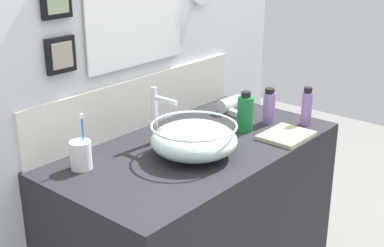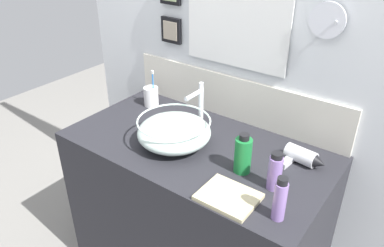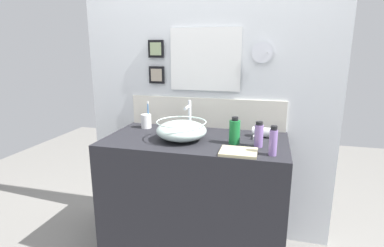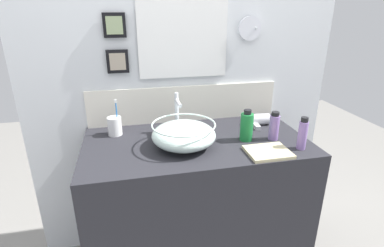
{
  "view_description": "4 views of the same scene",
  "coord_description": "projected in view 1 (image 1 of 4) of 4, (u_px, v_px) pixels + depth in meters",
  "views": [
    {
      "loc": [
        -1.49,
        -1.25,
        1.68
      ],
      "look_at": [
        -0.02,
        0.0,
        0.96
      ],
      "focal_mm": 50.0,
      "sensor_mm": 36.0,
      "label": 1
    },
    {
      "loc": [
        0.83,
        -1.15,
        1.77
      ],
      "look_at": [
        -0.02,
        0.0,
        0.96
      ],
      "focal_mm": 35.0,
      "sensor_mm": 36.0,
      "label": 2
    },
    {
      "loc": [
        0.46,
        -1.85,
        1.43
      ],
      "look_at": [
        -0.02,
        0.0,
        0.96
      ],
      "focal_mm": 28.0,
      "sensor_mm": 36.0,
      "label": 3
    },
    {
      "loc": [
        -0.34,
        -1.42,
        1.53
      ],
      "look_at": [
        -0.02,
        0.0,
        0.96
      ],
      "focal_mm": 28.0,
      "sensor_mm": 36.0,
      "label": 4
    }
  ],
  "objects": [
    {
      "name": "glass_bowl_sink",
      "position": [
        194.0,
        139.0,
        1.99
      ],
      "size": [
        0.33,
        0.33,
        0.13
      ],
      "color": "silver",
      "rests_on": "vanity_counter"
    },
    {
      "name": "hand_towel",
      "position": [
        286.0,
        135.0,
        2.19
      ],
      "size": [
        0.21,
        0.17,
        0.02
      ],
      "primitive_type": "cube",
      "color": "tan",
      "rests_on": "vanity_counter"
    },
    {
      "name": "soap_dispenser",
      "position": [
        245.0,
        113.0,
        2.24
      ],
      "size": [
        0.07,
        0.07,
        0.17
      ],
      "color": "#197233",
      "rests_on": "vanity_counter"
    },
    {
      "name": "faucet",
      "position": [
        157.0,
        112.0,
        2.08
      ],
      "size": [
        0.02,
        0.13,
        0.23
      ],
      "color": "silver",
      "rests_on": "vanity_counter"
    },
    {
      "name": "back_panel",
      "position": [
        132.0,
        55.0,
        2.21
      ],
      "size": [
        1.89,
        0.1,
        2.35
      ],
      "color": "silver",
      "rests_on": "ground"
    },
    {
      "name": "shampoo_bottle",
      "position": [
        269.0,
        106.0,
        2.33
      ],
      "size": [
        0.05,
        0.05,
        0.16
      ],
      "color": "#8C6BB2",
      "rests_on": "vanity_counter"
    },
    {
      "name": "toothbrush_cup",
      "position": [
        81.0,
        155.0,
        1.89
      ],
      "size": [
        0.08,
        0.08,
        0.2
      ],
      "color": "white",
      "rests_on": "vanity_counter"
    },
    {
      "name": "hair_drier",
      "position": [
        233.0,
        104.0,
        2.5
      ],
      "size": [
        0.17,
        0.13,
        0.07
      ],
      "color": "silver",
      "rests_on": "vanity_counter"
    },
    {
      "name": "spray_bottle",
      "position": [
        307.0,
        107.0,
        2.3
      ],
      "size": [
        0.04,
        0.04,
        0.17
      ],
      "color": "#8C6BB2",
      "rests_on": "vanity_counter"
    },
    {
      "name": "vanity_counter",
      "position": [
        196.0,
        240.0,
        2.26
      ],
      "size": [
        1.19,
        0.63,
        0.86
      ],
      "primitive_type": "cube",
      "color": "#232328",
      "rests_on": "ground"
    }
  ]
}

